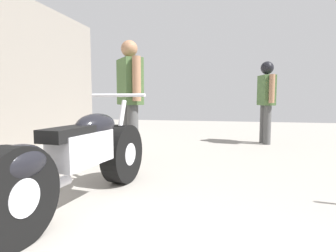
% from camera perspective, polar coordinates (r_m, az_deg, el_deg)
% --- Properties ---
extents(ground_plane, '(16.27, 16.27, 0.00)m').
position_cam_1_polar(ground_plane, '(3.62, 4.85, -9.36)').
color(ground_plane, gray).
extents(motorcycle_maroon_cruiser, '(0.64, 2.10, 0.98)m').
position_cam_1_polar(motorcycle_maroon_cruiser, '(2.55, -17.29, -6.39)').
color(motorcycle_maroon_cruiser, black).
rests_on(motorcycle_maroon_cruiser, ground_plane).
extents(mechanic_in_blue, '(0.51, 0.62, 1.73)m').
position_cam_1_polar(mechanic_in_blue, '(4.12, -7.58, 6.22)').
color(mechanic_in_blue, '#4C4C4C').
rests_on(mechanic_in_blue, ground_plane).
extents(mechanic_with_helmet, '(0.33, 0.65, 1.66)m').
position_cam_1_polar(mechanic_with_helmet, '(6.15, 18.96, 5.88)').
color(mechanic_with_helmet, '#4C4C4C').
rests_on(mechanic_with_helmet, ground_plane).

